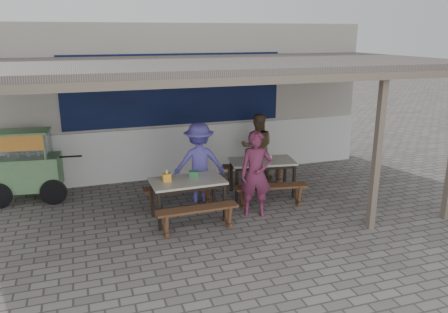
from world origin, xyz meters
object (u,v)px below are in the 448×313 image
Objects in this scene: donation_box at (194,174)px; patron_right_table at (199,162)px; patron_wall_side at (257,147)px; condiment_bowl at (250,158)px; condiment_jar at (270,157)px; vendor_cart at (26,163)px; patron_street_side at (256,174)px; bench_left_wall at (254,169)px; tissue_box at (167,177)px; bench_right_street at (197,214)px; bench_right_wall at (180,191)px; table_left at (262,164)px; bench_left_street at (271,191)px; table_right at (188,184)px.

patron_right_table is at bearing 67.95° from donation_box.
patron_wall_side is 1.03m from condiment_bowl.
condiment_jar is at bearing 19.50° from donation_box.
vendor_cart is 4.92m from condiment_jar.
bench_left_wall is at bearing 85.99° from patron_street_side.
tissue_box is (-0.81, -0.77, 0.02)m from patron_right_table.
condiment_jar reaches higher than bench_right_street.
condiment_jar reaches higher than condiment_bowl.
tissue_box is 0.52m from donation_box.
bench_right_wall is (-1.89, -0.82, -0.00)m from bench_left_wall.
patron_right_table reaches higher than bench_right_wall.
bench_left_wall is 0.78m from condiment_bowl.
bench_left_wall is 16.94× the size of condiment_jar.
patron_street_side is (-0.65, -1.64, 0.47)m from bench_left_wall.
donation_box reaches higher than table_left.
patron_right_table reaches higher than bench_right_street.
vendor_cart reaches higher than bench_right_street.
bench_left_street is 1.41m from bench_left_wall.
patron_right_table is (-1.64, -0.91, 0.04)m from patron_wall_side.
condiment_jar is 0.48× the size of condiment_bowl.
bench_right_street is 3.82m from vendor_cart.
tissue_box reaches higher than bench_left_street.
condiment_bowl is (1.90, 0.80, -0.05)m from tissue_box.
bench_left_street is 8.17× the size of condiment_bowl.
patron_right_table is at bearing -175.75° from table_left.
bench_right_wall is 0.88× the size of patron_street_side.
condiment_jar is at bearing -16.10° from condiment_bowl.
bench_left_street is 1.76m from bench_right_street.
bench_right_wall is at bearing -18.06° from vendor_cart.
condiment_bowl is at bearing -170.12° from patron_right_table.
donation_box is at bearing -174.34° from bench_left_street.
table_right is 7.53× the size of condiment_bowl.
bench_left_wall is 2.38m from table_right.
bench_left_wall is (0.11, 0.70, -0.34)m from table_left.
bench_left_wall is at bearing 21.91° from bench_right_wall.
condiment_bowl is (1.54, 0.87, 0.10)m from table_right.
bench_right_street is 1.36m from patron_street_side.
condiment_bowl is at bearing -6.58° from vendor_cart.
bench_left_street is at bearing -82.09° from condiment_bowl.
table_left is at bearing 35.58° from bench_right_street.
patron_wall_side is at bearing 66.67° from bench_left_wall.
patron_street_side is at bearing 15.91° from bench_right_street.
vendor_cart is at bearing 166.22° from bench_left_street.
bench_right_wall is at bearing -170.37° from condiment_bowl.
condiment_bowl is at bearing 106.83° from bench_left_street.
bench_right_wall is at bearing 49.93° from patron_wall_side.
vendor_cart is at bearing -177.01° from bench_left_wall.
patron_wall_side is 1.88m from patron_right_table.
table_right is at bearing -134.06° from bench_left_wall.
bench_left_street is 1.00× the size of bench_left_wall.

